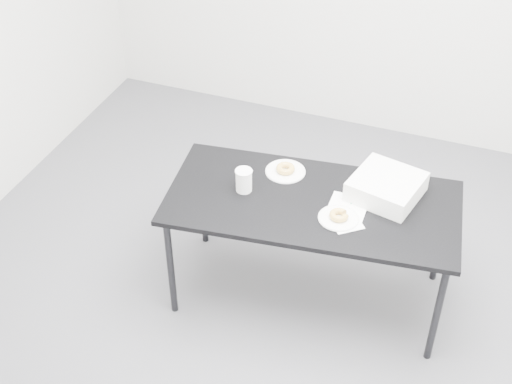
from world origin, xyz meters
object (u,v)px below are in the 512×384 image
(pen, at_px, (360,201))
(plate_far, at_px, (285,171))
(coffee_cup, at_px, (244,180))
(plate_near, at_px, (339,218))
(bakery_box, at_px, (386,187))
(table, at_px, (312,208))
(donut_far, at_px, (285,168))
(donut_near, at_px, (339,215))
(scorecard, at_px, (347,209))

(pen, bearing_deg, plate_far, 122.64)
(plate_far, bearing_deg, coffee_cup, -124.12)
(plate_near, height_order, bakery_box, bakery_box)
(table, height_order, donut_far, donut_far)
(bakery_box, bearing_deg, donut_near, -110.34)
(scorecard, xyz_separation_m, pen, (0.05, 0.09, 0.00))
(plate_near, distance_m, coffee_cup, 0.54)
(plate_near, xyz_separation_m, coffee_cup, (-0.53, 0.05, 0.06))
(table, height_order, scorecard, scorecard)
(table, bearing_deg, coffee_cup, 179.52)
(pen, xyz_separation_m, plate_near, (-0.07, -0.17, -0.00))
(table, bearing_deg, donut_far, 131.88)
(table, bearing_deg, scorecard, -8.42)
(table, bearing_deg, bakery_box, 20.68)
(pen, height_order, bakery_box, bakery_box)
(scorecard, height_order, bakery_box, bakery_box)
(pen, bearing_deg, plate_near, -155.58)
(donut_near, relative_size, donut_far, 0.95)
(bakery_box, bearing_deg, table, -139.53)
(coffee_cup, relative_size, bakery_box, 0.39)
(bakery_box, bearing_deg, coffee_cup, -149.88)
(plate_near, xyz_separation_m, plate_far, (-0.38, 0.28, -0.00))
(plate_far, height_order, coffee_cup, coffee_cup)
(donut_far, bearing_deg, plate_near, -36.48)
(table, distance_m, bakery_box, 0.40)
(scorecard, relative_size, donut_near, 2.52)
(plate_near, distance_m, bakery_box, 0.33)
(scorecard, xyz_separation_m, plate_far, (-0.40, 0.19, 0.00))
(table, relative_size, donut_far, 15.45)
(plate_near, xyz_separation_m, bakery_box, (0.18, 0.27, 0.05))
(scorecard, distance_m, plate_near, 0.09)
(table, xyz_separation_m, plate_near, (0.17, -0.09, 0.06))
(scorecard, distance_m, plate_far, 0.44)
(scorecard, bearing_deg, plate_far, 153.14)
(scorecard, height_order, pen, pen)
(table, height_order, plate_near, plate_near)
(scorecard, relative_size, coffee_cup, 1.92)
(donut_near, xyz_separation_m, bakery_box, (0.18, 0.27, 0.03))
(scorecard, xyz_separation_m, donut_far, (-0.40, 0.19, 0.02))
(coffee_cup, bearing_deg, plate_near, -5.51)
(pen, distance_m, plate_near, 0.19)
(table, xyz_separation_m, donut_far, (-0.21, 0.19, 0.08))
(pen, relative_size, plate_far, 0.52)
(bakery_box, bearing_deg, plate_far, -167.92)
(coffee_cup, bearing_deg, donut_far, 55.88)
(scorecard, height_order, coffee_cup, coffee_cup)
(pen, xyz_separation_m, donut_near, (-0.07, -0.17, 0.02))
(donut_far, bearing_deg, coffee_cup, -124.12)
(plate_far, xyz_separation_m, donut_far, (-0.00, 0.00, 0.02))
(plate_near, bearing_deg, donut_near, 0.00)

